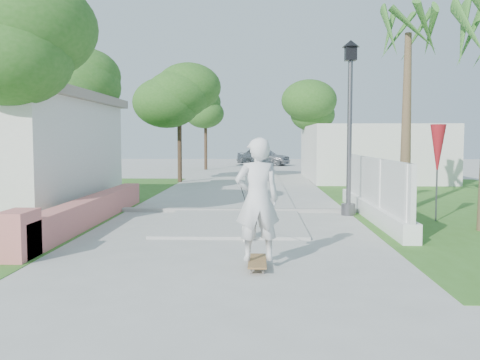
{
  "coord_description": "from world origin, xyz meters",
  "views": [
    {
      "loc": [
        0.58,
        -8.22,
        1.95
      ],
      "look_at": [
        0.2,
        2.9,
        1.1
      ],
      "focal_mm": 40.0,
      "sensor_mm": 36.0,
      "label": 1
    }
  ],
  "objects_px": {
    "dog": "(250,228)",
    "street_lamp": "(350,120)",
    "parked_car": "(264,156)",
    "bollard": "(247,179)",
    "skateboarder": "(253,202)",
    "patio_umbrella": "(438,151)"
  },
  "relations": [
    {
      "from": "dog",
      "to": "street_lamp",
      "type": "bearing_deg",
      "value": 69.56
    },
    {
      "from": "street_lamp",
      "to": "parked_car",
      "type": "relative_size",
      "value": 1.13
    },
    {
      "from": "street_lamp",
      "to": "parked_car",
      "type": "height_order",
      "value": "street_lamp"
    },
    {
      "from": "street_lamp",
      "to": "bollard",
      "type": "distance_m",
      "value": 5.56
    },
    {
      "from": "skateboarder",
      "to": "dog",
      "type": "distance_m",
      "value": 1.99
    },
    {
      "from": "patio_umbrella",
      "to": "street_lamp",
      "type": "bearing_deg",
      "value": 152.24
    },
    {
      "from": "patio_umbrella",
      "to": "dog",
      "type": "height_order",
      "value": "patio_umbrella"
    },
    {
      "from": "bollard",
      "to": "dog",
      "type": "height_order",
      "value": "bollard"
    },
    {
      "from": "street_lamp",
      "to": "patio_umbrella",
      "type": "height_order",
      "value": "street_lamp"
    },
    {
      "from": "dog",
      "to": "bollard",
      "type": "bearing_deg",
      "value": 106.49
    },
    {
      "from": "skateboarder",
      "to": "patio_umbrella",
      "type": "bearing_deg",
      "value": -144.13
    },
    {
      "from": "skateboarder",
      "to": "bollard",
      "type": "bearing_deg",
      "value": -97.66
    },
    {
      "from": "street_lamp",
      "to": "patio_umbrella",
      "type": "relative_size",
      "value": 1.93
    },
    {
      "from": "skateboarder",
      "to": "dog",
      "type": "xyz_separation_m",
      "value": [
        -0.09,
        1.85,
        -0.73
      ]
    },
    {
      "from": "bollard",
      "to": "street_lamp",
      "type": "bearing_deg",
      "value": -59.04
    },
    {
      "from": "bollard",
      "to": "parked_car",
      "type": "bearing_deg",
      "value": 87.94
    },
    {
      "from": "dog",
      "to": "patio_umbrella",
      "type": "bearing_deg",
      "value": 44.6
    },
    {
      "from": "bollard",
      "to": "patio_umbrella",
      "type": "distance_m",
      "value": 7.25
    },
    {
      "from": "street_lamp",
      "to": "patio_umbrella",
      "type": "distance_m",
      "value": 2.27
    },
    {
      "from": "bollard",
      "to": "patio_umbrella",
      "type": "xyz_separation_m",
      "value": [
        4.6,
        -5.5,
        1.1
      ]
    },
    {
      "from": "patio_umbrella",
      "to": "dog",
      "type": "xyz_separation_m",
      "value": [
        -4.38,
        -2.5,
        -1.45
      ]
    },
    {
      "from": "bollard",
      "to": "dog",
      "type": "distance_m",
      "value": 8.01
    }
  ]
}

